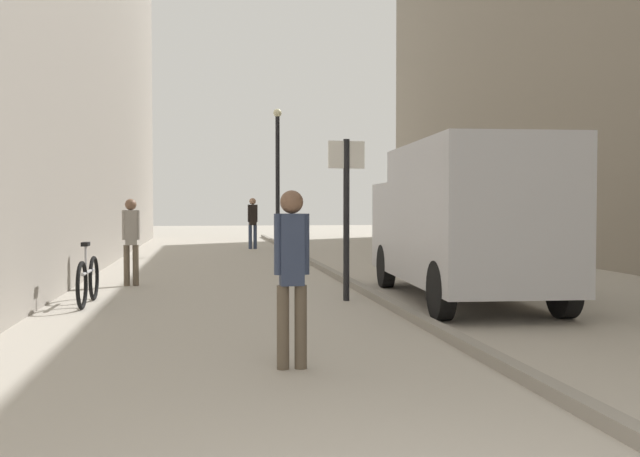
# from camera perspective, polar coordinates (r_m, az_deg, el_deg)

# --- Properties ---
(ground_plane) EXTENTS (80.00, 80.00, 0.00)m
(ground_plane) POSITION_cam_1_polar(r_m,az_deg,el_deg) (14.99, -4.56, -4.05)
(ground_plane) COLOR #A8A093
(kerb_strip) EXTENTS (0.16, 40.00, 0.12)m
(kerb_strip) POSITION_cam_1_polar(r_m,az_deg,el_deg) (15.19, 1.41, -3.74)
(kerb_strip) COLOR gray
(kerb_strip) RESTS_ON ground_plane
(pedestrian_main_foreground) EXTENTS (0.33, 0.22, 1.68)m
(pedestrian_main_foreground) POSITION_cam_1_polar(r_m,az_deg,el_deg) (6.78, -2.24, -2.98)
(pedestrian_main_foreground) COLOR brown
(pedestrian_main_foreground) RESTS_ON ground_plane
(pedestrian_mid_block) EXTENTS (0.35, 0.24, 1.79)m
(pedestrian_mid_block) POSITION_cam_1_polar(r_m,az_deg,el_deg) (25.53, -5.34, 0.71)
(pedestrian_mid_block) COLOR #2D3851
(pedestrian_mid_block) RESTS_ON ground_plane
(pedestrian_far_crossing) EXTENTS (0.33, 0.22, 1.66)m
(pedestrian_far_crossing) POSITION_cam_1_polar(r_m,az_deg,el_deg) (14.23, -14.69, -0.55)
(pedestrian_far_crossing) COLOR brown
(pedestrian_far_crossing) RESTS_ON ground_plane
(delivery_van) EXTENTS (2.23, 5.63, 2.49)m
(delivery_van) POSITION_cam_1_polar(r_m,az_deg,el_deg) (11.84, 11.12, 0.79)
(delivery_van) COLOR #B7B7BC
(delivery_van) RESTS_ON ground_plane
(street_sign_post) EXTENTS (0.60, 0.10, 2.60)m
(street_sign_post) POSITION_cam_1_polar(r_m,az_deg,el_deg) (11.61, 2.10, 1.87)
(street_sign_post) COLOR black
(street_sign_post) RESTS_ON ground_plane
(lamp_post) EXTENTS (0.28, 0.28, 4.76)m
(lamp_post) POSITION_cam_1_polar(r_m,az_deg,el_deg) (24.23, -3.37, 4.64)
(lamp_post) COLOR black
(lamp_post) RESTS_ON ground_plane
(bicycle_leaning) EXTENTS (0.10, 1.77, 0.98)m
(bicycle_leaning) POSITION_cam_1_polar(r_m,az_deg,el_deg) (11.74, -17.84, -3.91)
(bicycle_leaning) COLOR black
(bicycle_leaning) RESTS_ON ground_plane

